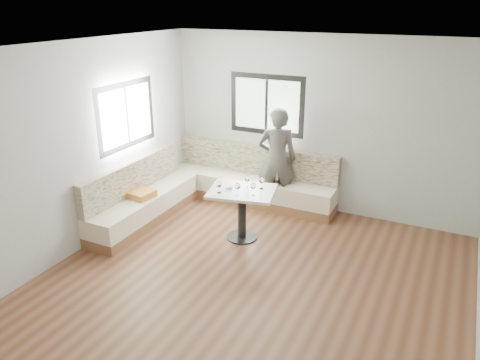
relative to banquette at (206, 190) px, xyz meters
name	(u,v)px	position (x,y,z in m)	size (l,w,h in m)	color
room	(250,172)	(1.51, -1.55, 1.08)	(5.01, 5.01, 2.81)	brown
banquette	(206,190)	(0.00, 0.00, 0.00)	(2.90, 2.80, 0.95)	brown
table	(242,202)	(0.97, -0.65, 0.23)	(1.05, 0.90, 0.75)	black
person	(277,159)	(1.01, 0.55, 0.52)	(0.62, 0.41, 1.71)	#4F4947
olive_ramekin	(229,187)	(0.78, -0.68, 0.44)	(0.10, 0.10, 0.04)	white
wine_glass_a	(219,185)	(0.73, -0.88, 0.55)	(0.08, 0.08, 0.18)	white
wine_glass_b	(238,186)	(0.99, -0.82, 0.55)	(0.08, 0.08, 0.18)	white
wine_glass_c	(253,186)	(1.18, -0.73, 0.55)	(0.08, 0.08, 0.18)	white
wine_glass_d	(247,179)	(0.99, -0.51, 0.55)	(0.08, 0.08, 0.18)	white
wine_glass_e	(262,181)	(1.19, -0.48, 0.55)	(0.08, 0.08, 0.18)	white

